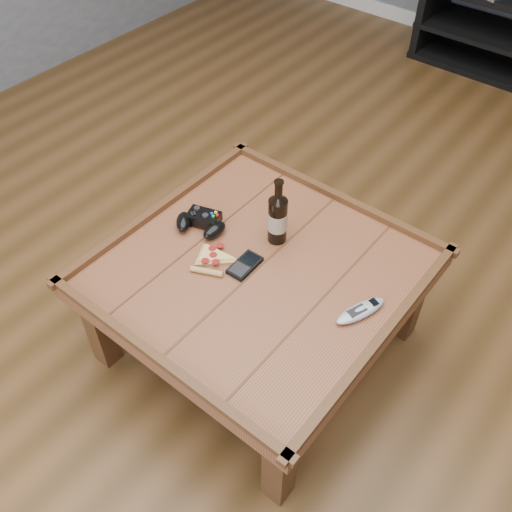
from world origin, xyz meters
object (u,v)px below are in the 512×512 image
Objects in this scene: game_controller at (201,222)px; smartphone at (245,265)px; pizza_slice at (212,259)px; remote_control at (361,311)px; coffee_table at (258,279)px; beer_bottle at (278,217)px.

smartphone is at bearing -29.09° from game_controller.
remote_control reaches higher than pizza_slice.
coffee_table is 0.31m from game_controller.
game_controller is 0.84× the size of pizza_slice.
game_controller is at bearing -157.71° from remote_control.
coffee_table is at bearing -76.13° from beer_bottle.
game_controller is 0.67m from remote_control.
beer_bottle is 2.04× the size of smartphone.
beer_bottle is 0.27m from pizza_slice.
beer_bottle reaches higher than coffee_table.
remote_control is at bearing 7.60° from coffee_table.
remote_control is (0.53, 0.12, 0.01)m from pizza_slice.
beer_bottle reaches higher than remote_control.
beer_bottle is 0.21m from smartphone.
game_controller is 0.17m from pizza_slice.
pizza_slice is 0.54m from remote_control.
beer_bottle is 1.32× the size of game_controller.
pizza_slice is (-0.15, -0.07, 0.07)m from coffee_table.
pizza_slice is at bearing -51.94° from game_controller.
beer_bottle reaches higher than game_controller.
game_controller is (-0.26, -0.13, -0.08)m from beer_bottle.
coffee_table is 7.83× the size of smartphone.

